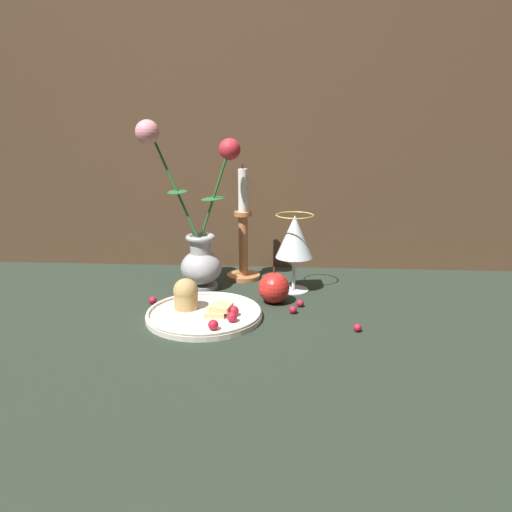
{
  "coord_description": "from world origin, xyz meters",
  "views": [
    {
      "loc": [
        0.1,
        -0.97,
        0.36
      ],
      "look_at": [
        0.04,
        0.0,
        0.1
      ],
      "focal_mm": 35.0,
      "sensor_mm": 36.0,
      "label": 1
    }
  ],
  "objects_px": {
    "candlestick": "(243,240)",
    "apple_beside_vase": "(274,288)",
    "plate_with_pastries": "(202,310)",
    "vase": "(198,238)",
    "wine_glass": "(294,239)"
  },
  "relations": [
    {
      "from": "plate_with_pastries",
      "to": "candlestick",
      "type": "bearing_deg",
      "value": 77.02
    },
    {
      "from": "wine_glass",
      "to": "candlestick",
      "type": "bearing_deg",
      "value": 146.02
    },
    {
      "from": "wine_glass",
      "to": "vase",
      "type": "bearing_deg",
      "value": -179.85
    },
    {
      "from": "plate_with_pastries",
      "to": "wine_glass",
      "type": "xyz_separation_m",
      "value": [
        0.18,
        0.17,
        0.1
      ]
    },
    {
      "from": "candlestick",
      "to": "apple_beside_vase",
      "type": "height_order",
      "value": "candlestick"
    },
    {
      "from": "apple_beside_vase",
      "to": "plate_with_pastries",
      "type": "bearing_deg",
      "value": -146.58
    },
    {
      "from": "candlestick",
      "to": "wine_glass",
      "type": "bearing_deg",
      "value": -33.98
    },
    {
      "from": "candlestick",
      "to": "apple_beside_vase",
      "type": "relative_size",
      "value": 3.53
    },
    {
      "from": "apple_beside_vase",
      "to": "candlestick",
      "type": "bearing_deg",
      "value": 115.72
    },
    {
      "from": "vase",
      "to": "wine_glass",
      "type": "height_order",
      "value": "vase"
    },
    {
      "from": "plate_with_pastries",
      "to": "candlestick",
      "type": "height_order",
      "value": "candlestick"
    },
    {
      "from": "wine_glass",
      "to": "apple_beside_vase",
      "type": "bearing_deg",
      "value": -116.84
    },
    {
      "from": "plate_with_pastries",
      "to": "candlestick",
      "type": "relative_size",
      "value": 0.82
    },
    {
      "from": "candlestick",
      "to": "apple_beside_vase",
      "type": "xyz_separation_m",
      "value": [
        0.08,
        -0.16,
        -0.06
      ]
    },
    {
      "from": "candlestick",
      "to": "vase",
      "type": "bearing_deg",
      "value": -138.95
    }
  ]
}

